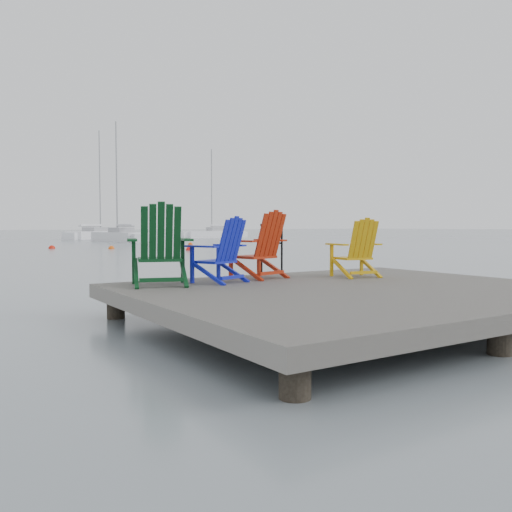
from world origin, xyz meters
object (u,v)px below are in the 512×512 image
sailboat_near (119,237)px  sailboat_far (215,235)px  chair_yellow (357,248)px  buoy_d (190,245)px  chair_blue (221,250)px  buoy_c (111,249)px  chair_red (261,245)px  handrail (272,244)px  buoy_a (189,250)px  buoy_b (52,249)px  sailboat_mid (98,235)px  chair_green (160,246)px

sailboat_near → sailboat_far: size_ratio=1.04×
chair_yellow → sailboat_near: (9.29, 40.05, -0.63)m
chair_yellow → buoy_d: size_ratio=2.70×
chair_blue → buoy_c: 25.43m
chair_blue → chair_red: 0.90m
sailboat_near → chair_red: bearing=-111.5°
handrail → buoy_a: bearing=68.5°
chair_red → buoy_c: 25.01m
sailboat_far → buoy_b: 30.76m
chair_red → buoy_c: chair_red is taller
chair_red → buoy_b: (2.36, 26.66, -1.04)m
handrail → buoy_b: size_ratio=2.24×
sailboat_near → handrail: bearing=-110.9°
sailboat_mid → sailboat_far: sailboat_mid is taller
chair_yellow → handrail: bearing=133.5°
chair_red → chair_yellow: 1.64m
chair_green → sailboat_mid: (14.03, 50.86, -0.73)m
chair_red → buoy_c: bearing=63.5°
sailboat_near → buoy_c: sailboat_near is taller
chair_blue → sailboat_far: bearing=40.8°
chair_yellow → sailboat_mid: bearing=88.5°
buoy_c → chair_red: bearing=-102.2°
chair_red → buoy_d: bearing=52.2°
buoy_b → buoy_d: size_ratio=1.13×
chair_green → sailboat_far: 54.76m
chair_green → sailboat_mid: bearing=93.5°
chair_red → sailboat_mid: size_ratio=0.09×
handrail → chair_yellow: bearing=-56.9°
chair_red → buoy_d: 30.85m
chair_blue → buoy_c: size_ratio=2.62×
chair_red → buoy_b: chair_red is taller
chair_red → buoy_b: 26.78m
sailboat_mid → buoy_a: 30.80m
buoy_a → buoy_c: bearing=125.7°
buoy_a → buoy_d: size_ratio=1.10×
chair_yellow → chair_green: bearing=-178.7°
chair_green → buoy_d: (14.16, 28.41, -1.08)m
chair_yellow → sailboat_far: 53.70m
buoy_b → buoy_d: bearing=9.1°
chair_yellow → sailboat_mid: 52.49m
handrail → chair_green: (-2.46, -0.77, 0.04)m
chair_blue → buoy_a: bearing=44.7°
chair_red → chair_yellow: size_ratio=1.12×
sailboat_near → chair_green: bearing=-113.9°
handrail → chair_green: 2.58m
handrail → buoy_b: bearing=86.2°
handrail → chair_blue: size_ratio=0.93×
chair_yellow → sailboat_mid: size_ratio=0.08×
chair_green → sailboat_near: bearing=91.2°
chair_green → chair_blue: bearing=14.1°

